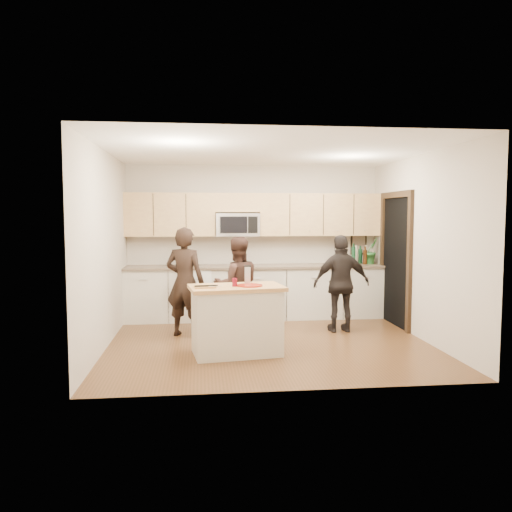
{
  "coord_description": "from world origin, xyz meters",
  "views": [
    {
      "loc": [
        -0.95,
        -6.96,
        1.81
      ],
      "look_at": [
        -0.14,
        0.35,
        1.21
      ],
      "focal_mm": 35.0,
      "sensor_mm": 36.0,
      "label": 1
    }
  ],
  "objects": [
    {
      "name": "woman_center",
      "position": [
        -0.41,
        0.59,
        0.74
      ],
      "size": [
        0.78,
        0.64,
        1.49
      ],
      "primitive_type": "imported",
      "rotation": [
        0.0,
        0.0,
        3.26
      ],
      "color": "#34201A",
      "rests_on": "ground"
    },
    {
      "name": "upper_cabinetry",
      "position": [
        0.03,
        1.83,
        1.84
      ],
      "size": [
        4.5,
        0.33,
        0.75
      ],
      "color": "tan",
      "rests_on": "ground"
    },
    {
      "name": "knife",
      "position": [
        -0.77,
        -0.72,
        0.92
      ],
      "size": [
        0.19,
        0.04,
        0.01
      ],
      "primitive_type": "cube",
      "rotation": [
        0.0,
        0.0,
        0.14
      ],
      "color": "silver",
      "rests_on": "cutting_board"
    },
    {
      "name": "orchid",
      "position": [
        2.1,
        1.72,
        1.17
      ],
      "size": [
        0.32,
        0.3,
        0.46
      ],
      "primitive_type": "imported",
      "rotation": [
        0.0,
        0.0,
        0.52
      ],
      "color": "#29662C",
      "rests_on": "back_cabinetry"
    },
    {
      "name": "box_grater",
      "position": [
        -0.34,
        -0.43,
        1.04
      ],
      "size": [
        0.09,
        0.06,
        0.24
      ],
      "color": "silver",
      "rests_on": "red_plate"
    },
    {
      "name": "bottle_cluster",
      "position": [
        1.77,
        1.71,
        1.11
      ],
      "size": [
        0.63,
        0.39,
        0.38
      ],
      "color": "#10321B",
      "rests_on": "back_cabinetry"
    },
    {
      "name": "microwave",
      "position": [
        -0.31,
        1.8,
        1.65
      ],
      "size": [
        0.76,
        0.41,
        0.4
      ],
      "color": "silver",
      "rests_on": "ground"
    },
    {
      "name": "tongs",
      "position": [
        -0.89,
        -0.72,
        0.93
      ],
      "size": [
        0.29,
        0.07,
        0.02
      ],
      "primitive_type": "cube",
      "rotation": [
        0.0,
        0.0,
        0.14
      ],
      "color": "black",
      "rests_on": "cutting_board"
    },
    {
      "name": "framed_picture",
      "position": [
        1.95,
        1.98,
        1.28
      ],
      "size": [
        0.3,
        0.03,
        0.38
      ],
      "color": "black",
      "rests_on": "ground"
    },
    {
      "name": "back_cabinetry",
      "position": [
        0.0,
        1.69,
        0.47
      ],
      "size": [
        4.5,
        0.66,
        0.94
      ],
      "color": "beige",
      "rests_on": "ground"
    },
    {
      "name": "woman_right",
      "position": [
        1.22,
        0.53,
        0.76
      ],
      "size": [
        0.89,
        0.39,
        1.51
      ],
      "primitive_type": "imported",
      "rotation": [
        0.0,
        0.0,
        3.16
      ],
      "color": "black",
      "rests_on": "ground"
    },
    {
      "name": "drink_glass",
      "position": [
        -0.52,
        -0.61,
        0.95
      ],
      "size": [
        0.06,
        0.06,
        0.11
      ],
      "primitive_type": "cylinder",
      "color": "maroon",
      "rests_on": "island"
    },
    {
      "name": "room_shell",
      "position": [
        0.0,
        0.0,
        1.73
      ],
      "size": [
        4.52,
        4.02,
        2.71
      ],
      "color": "#B9AE9E",
      "rests_on": "ground"
    },
    {
      "name": "dish_towel",
      "position": [
        -0.95,
        1.5,
        0.8
      ],
      "size": [
        0.34,
        0.6,
        0.48
      ],
      "color": "white",
      "rests_on": "ground"
    },
    {
      "name": "cutting_board",
      "position": [
        -0.91,
        -0.68,
        0.91
      ],
      "size": [
        0.29,
        0.23,
        0.02
      ],
      "primitive_type": "cube",
      "rotation": [
        0.0,
        0.0,
        0.14
      ],
      "color": "tan",
      "rests_on": "island"
    },
    {
      "name": "doorway",
      "position": [
        2.23,
        0.9,
        1.16
      ],
      "size": [
        0.06,
        1.25,
        2.2
      ],
      "color": "black",
      "rests_on": "ground"
    },
    {
      "name": "island",
      "position": [
        -0.5,
        -0.55,
        0.45
      ],
      "size": [
        1.28,
        0.86,
        0.9
      ],
      "rotation": [
        0.0,
        0.0,
        0.14
      ],
      "color": "beige",
      "rests_on": "ground"
    },
    {
      "name": "floor",
      "position": [
        0.0,
        0.0,
        0.0
      ],
      "size": [
        4.5,
        4.5,
        0.0
      ],
      "primitive_type": "plane",
      "color": "#56341D",
      "rests_on": "ground"
    },
    {
      "name": "woman_left",
      "position": [
        -1.19,
        0.52,
        0.82
      ],
      "size": [
        0.7,
        0.58,
        1.64
      ],
      "primitive_type": "imported",
      "rotation": [
        0.0,
        0.0,
        2.78
      ],
      "color": "black",
      "rests_on": "ground"
    },
    {
      "name": "red_plate",
      "position": [
        -0.33,
        -0.59,
        0.91
      ],
      "size": [
        0.34,
        0.34,
        0.02
      ],
      "primitive_type": "cylinder",
      "color": "maroon",
      "rests_on": "island"
    },
    {
      "name": "toaster",
      "position": [
        -1.23,
        1.67,
        1.04
      ],
      "size": [
        0.29,
        0.24,
        0.2
      ],
      "color": "black",
      "rests_on": "back_cabinetry"
    }
  ]
}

